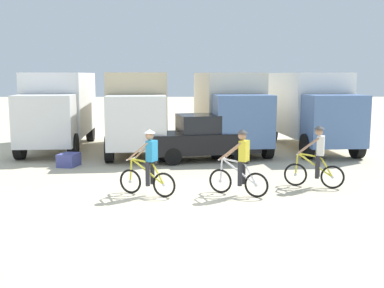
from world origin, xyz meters
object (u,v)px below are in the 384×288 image
at_px(box_truck_tan_camper, 137,107).
at_px(cyclist_cowboy_hat, 240,165).
at_px(box_truck_cream_rv, 229,106).
at_px(box_truck_avon_van, 59,106).
at_px(sedan_parked, 203,137).
at_px(cyclist_near_camera, 316,159).
at_px(box_truck_white_box, 309,106).
at_px(supply_crate, 69,160).
at_px(cyclist_orange_shirt, 149,165).

bearing_deg(box_truck_tan_camper, cyclist_cowboy_hat, -65.19).
bearing_deg(box_truck_tan_camper, box_truck_cream_rv, 8.85).
bearing_deg(cyclist_cowboy_hat, box_truck_avon_van, 130.19).
height_order(sedan_parked, cyclist_cowboy_hat, cyclist_cowboy_hat).
xyz_separation_m(box_truck_avon_van, box_truck_cream_rv, (7.53, -0.03, 0.00)).
relative_size(box_truck_avon_van, cyclist_near_camera, 3.79).
xyz_separation_m(box_truck_white_box, supply_crate, (-9.67, -4.16, -1.64)).
xyz_separation_m(box_truck_cream_rv, cyclist_near_camera, (1.89, -7.47, -1.03)).
height_order(cyclist_orange_shirt, cyclist_cowboy_hat, same).
xyz_separation_m(box_truck_avon_van, box_truck_white_box, (11.08, -0.05, 0.00)).
distance_m(box_truck_white_box, cyclist_near_camera, 7.71).
xyz_separation_m(cyclist_orange_shirt, supply_crate, (-3.22, 4.19, -0.61)).
xyz_separation_m(box_truck_cream_rv, cyclist_cowboy_hat, (-0.42, -8.38, -1.03)).
xyz_separation_m(box_truck_white_box, cyclist_orange_shirt, (-6.45, -8.35, -1.03)).
xyz_separation_m(cyclist_orange_shirt, cyclist_cowboy_hat, (2.48, -0.01, 0.00)).
distance_m(box_truck_cream_rv, supply_crate, 7.58).
bearing_deg(cyclist_orange_shirt, box_truck_tan_camper, 98.14).
xyz_separation_m(cyclist_near_camera, supply_crate, (-8.01, 3.30, -0.61)).
relative_size(box_truck_avon_van, box_truck_cream_rv, 0.99).
distance_m(sedan_parked, cyclist_cowboy_hat, 5.46).
xyz_separation_m(cyclist_cowboy_hat, supply_crate, (-5.69, 4.20, -0.61)).
height_order(box_truck_tan_camper, box_truck_white_box, same).
height_order(box_truck_tan_camper, cyclist_near_camera, box_truck_tan_camper).
distance_m(cyclist_near_camera, supply_crate, 8.68).
distance_m(box_truck_avon_van, supply_crate, 4.73).
distance_m(box_truck_cream_rv, box_truck_white_box, 3.55).
bearing_deg(box_truck_white_box, sedan_parked, -148.24).
bearing_deg(box_truck_tan_camper, cyclist_orange_shirt, -81.86).
distance_m(box_truck_tan_camper, supply_crate, 4.44).
bearing_deg(box_truck_cream_rv, box_truck_tan_camper, -171.15).
xyz_separation_m(box_truck_avon_van, box_truck_tan_camper, (3.52, -0.66, 0.00)).
bearing_deg(cyclist_orange_shirt, box_truck_cream_rv, 70.89).
bearing_deg(box_truck_avon_van, box_truck_white_box, -0.25).
xyz_separation_m(cyclist_orange_shirt, cyclist_near_camera, (4.79, 0.90, 0.00)).
height_order(box_truck_cream_rv, cyclist_cowboy_hat, box_truck_cream_rv).
bearing_deg(cyclist_near_camera, box_truck_white_box, 77.41).
bearing_deg(box_truck_cream_rv, cyclist_near_camera, -75.81).
bearing_deg(cyclist_near_camera, cyclist_cowboy_hat, -158.54).
bearing_deg(cyclist_cowboy_hat, sedan_parked, 98.59).
xyz_separation_m(box_truck_tan_camper, cyclist_orange_shirt, (1.11, -7.74, -1.03)).
bearing_deg(supply_crate, box_truck_cream_rv, 34.31).
relative_size(cyclist_near_camera, supply_crate, 2.33).
bearing_deg(supply_crate, box_truck_tan_camper, 59.27).
distance_m(cyclist_cowboy_hat, cyclist_near_camera, 2.48).
relative_size(box_truck_tan_camper, cyclist_near_camera, 3.81).
height_order(box_truck_tan_camper, supply_crate, box_truck_tan_camper).
bearing_deg(cyclist_orange_shirt, sedan_parked, 72.85).
height_order(box_truck_tan_camper, sedan_parked, box_truck_tan_camper).
bearing_deg(box_truck_cream_rv, cyclist_cowboy_hat, -92.88).
distance_m(box_truck_avon_van, sedan_parked, 7.04).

